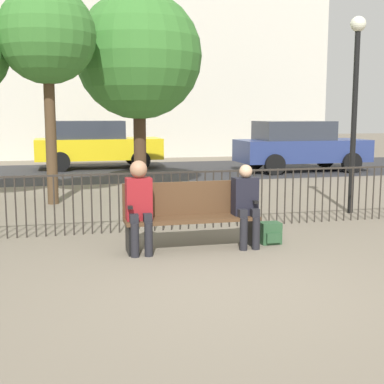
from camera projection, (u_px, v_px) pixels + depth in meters
ground_plane at (232, 290)px, 5.69m from camera, size 80.00×80.00×0.00m
park_bench at (191, 213)px, 7.40m from camera, size 1.85×0.45×0.92m
seated_person_0 at (139, 201)px, 7.07m from camera, size 0.34×0.39×1.25m
seated_person_1 at (246, 202)px, 7.43m from camera, size 0.34×0.39×1.16m
backpack at (270, 233)px, 7.69m from camera, size 0.29×0.26×0.31m
fence_railing at (172, 196)px, 8.54m from camera, size 9.01×0.03×0.95m
tree_1 at (47, 37)px, 10.62m from camera, size 1.95×1.95×4.38m
tree_2 at (139, 56)px, 12.64m from camera, size 3.00×3.00×4.72m
lamp_post at (356, 85)px, 9.75m from camera, size 0.28×0.28×3.59m
street_surface at (115, 172)px, 17.21m from camera, size 24.00×6.00×0.01m
parked_car_0 at (96, 144)px, 18.20m from camera, size 4.20×1.94×1.62m
parked_car_1 at (299, 145)px, 17.29m from camera, size 4.20×1.94×1.62m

